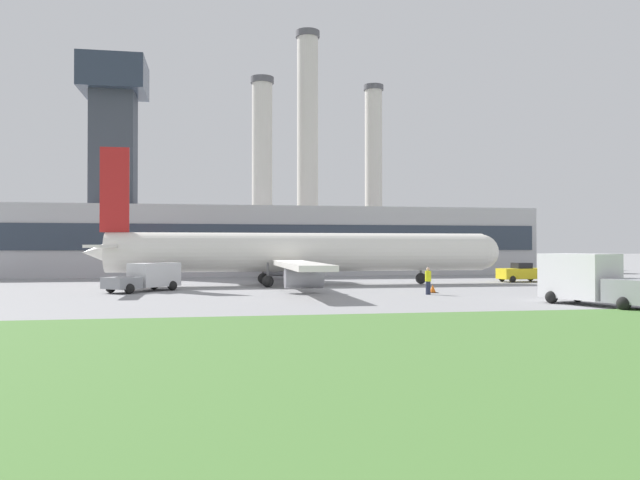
% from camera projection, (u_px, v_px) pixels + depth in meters
% --- Properties ---
extents(ground_plane, '(400.00, 400.00, 0.00)m').
position_uv_depth(ground_plane, '(287.00, 289.00, 46.22)').
color(ground_plane, gray).
extents(grass_strip, '(240.00, 37.00, 0.06)m').
position_uv_depth(grass_strip, '(556.00, 436.00, 10.28)').
color(grass_strip, '#4C7A38').
rests_on(grass_strip, ground_plane).
extents(terminal_building, '(61.74, 16.03, 24.28)m').
position_uv_depth(terminal_building, '(247.00, 234.00, 72.88)').
color(terminal_building, '#B2B2B7').
rests_on(terminal_building, ground_plane).
extents(smokestack_left, '(3.66, 3.66, 29.82)m').
position_uv_depth(smokestack_left, '(262.00, 171.00, 97.92)').
color(smokestack_left, beige).
rests_on(smokestack_left, ground_plane).
extents(smokestack_right, '(3.99, 3.99, 38.86)m').
position_uv_depth(smokestack_right, '(308.00, 147.00, 103.07)').
color(smokestack_right, beige).
rests_on(smokestack_right, ground_plane).
extents(smokestack_far, '(3.38, 3.38, 30.62)m').
position_uv_depth(smokestack_far, '(374.00, 174.00, 105.78)').
color(smokestack_far, beige).
rests_on(smokestack_far, ground_plane).
extents(airplane, '(34.24, 32.77, 10.90)m').
position_uv_depth(airplane, '(297.00, 253.00, 50.90)').
color(airplane, white).
rests_on(airplane, ground_plane).
extents(pushback_tug, '(4.32, 2.57, 1.70)m').
position_uv_depth(pushback_tug, '(522.00, 273.00, 55.85)').
color(pushback_tug, yellow).
rests_on(pushback_tug, ground_plane).
extents(baggage_truck, '(4.05, 6.79, 2.77)m').
position_uv_depth(baggage_truck, '(591.00, 280.00, 33.56)').
color(baggage_truck, gray).
rests_on(baggage_truck, ground_plane).
extents(fuel_truck, '(5.21, 5.45, 1.98)m').
position_uv_depth(fuel_truck, '(147.00, 277.00, 44.09)').
color(fuel_truck, gray).
rests_on(fuel_truck, ground_plane).
extents(ground_crew_person, '(0.56, 0.56, 1.79)m').
position_uv_depth(ground_crew_person, '(428.00, 281.00, 41.00)').
color(ground_crew_person, '#23283D').
rests_on(ground_crew_person, ground_plane).
extents(traffic_cone_near_nose, '(0.63, 0.63, 0.57)m').
position_uv_depth(traffic_cone_near_nose, '(433.00, 289.00, 42.56)').
color(traffic_cone_near_nose, black).
rests_on(traffic_cone_near_nose, ground_plane).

